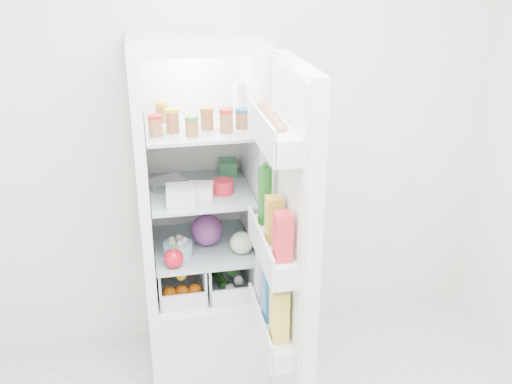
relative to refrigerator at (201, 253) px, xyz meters
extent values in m
cube|color=silver|center=(0.20, 0.25, 0.63)|extent=(3.00, 0.02, 2.60)
cube|color=white|center=(0.00, -0.04, -0.42)|extent=(0.60, 0.60, 0.50)
cube|color=white|center=(0.00, -0.04, 1.11)|extent=(0.60, 0.60, 0.05)
cube|color=white|center=(0.00, 0.24, 0.46)|extent=(0.60, 0.05, 1.25)
cube|color=white|center=(-0.28, -0.04, 0.46)|extent=(0.05, 0.60, 1.25)
cube|color=white|center=(0.27, -0.04, 0.46)|extent=(0.05, 0.60, 1.25)
cube|color=white|center=(0.00, 0.21, 0.46)|extent=(0.50, 0.01, 1.25)
sphere|color=white|center=(0.00, 0.17, 1.04)|extent=(0.05, 0.05, 0.05)
cube|color=#9EB3B9|center=(0.00, -0.06, 0.07)|extent=(0.49, 0.53, 0.01)
cube|color=#9EB3B9|center=(0.00, -0.06, 0.38)|extent=(0.49, 0.53, 0.02)
cube|color=#9EB3B9|center=(0.00, -0.06, 0.71)|extent=(0.49, 0.53, 0.02)
cylinder|color=#B21919|center=(-0.20, -0.20, 0.76)|extent=(0.06, 0.06, 0.08)
cylinder|color=gold|center=(-0.12, -0.15, 0.76)|extent=(0.06, 0.06, 0.08)
cylinder|color=#267226|center=(-0.04, -0.23, 0.76)|extent=(0.06, 0.06, 0.08)
cylinder|color=brown|center=(0.04, -0.13, 0.76)|extent=(0.06, 0.06, 0.08)
cylinder|color=#B21919|center=(0.12, -0.20, 0.76)|extent=(0.06, 0.06, 0.08)
cylinder|color=#194C8C|center=(0.20, -0.15, 0.76)|extent=(0.06, 0.06, 0.08)
cylinder|color=#BF8C19|center=(-0.16, 0.03, 0.76)|extent=(0.06, 0.06, 0.08)
cylinder|color=white|center=(0.21, 0.02, 0.81)|extent=(0.06, 0.06, 0.18)
cube|color=silver|center=(-0.11, -0.22, 0.44)|extent=(0.14, 0.14, 0.09)
cube|color=white|center=(-0.01, -0.17, 0.43)|extent=(0.14, 0.14, 0.07)
cylinder|color=red|center=(0.11, -0.13, 0.43)|extent=(0.13, 0.13, 0.07)
cube|color=silver|center=(-0.16, 0.00, 0.41)|extent=(0.21, 0.19, 0.04)
cube|color=#3C8552|center=(0.17, 0.13, 0.43)|extent=(0.10, 0.14, 0.07)
sphere|color=#531C4B|center=(0.03, -0.06, 0.16)|extent=(0.16, 0.16, 0.16)
sphere|color=red|center=(-0.16, -0.26, 0.13)|extent=(0.10, 0.10, 0.10)
cylinder|color=#9AC8E6|center=(-0.13, -0.15, 0.12)|extent=(0.19, 0.19, 0.07)
sphere|color=#B7DBA4|center=(0.18, -0.19, 0.14)|extent=(0.11, 0.11, 0.11)
sphere|color=orange|center=(-0.19, -0.18, -0.12)|extent=(0.07, 0.07, 0.07)
sphere|color=orange|center=(-0.12, -0.18, -0.12)|extent=(0.07, 0.07, 0.07)
sphere|color=orange|center=(-0.06, -0.18, -0.12)|extent=(0.07, 0.07, 0.07)
sphere|color=orange|center=(-0.19, -0.06, -0.06)|extent=(0.07, 0.07, 0.07)
sphere|color=orange|center=(-0.12, -0.06, -0.06)|extent=(0.07, 0.07, 0.07)
sphere|color=orange|center=(-0.06, -0.06, -0.06)|extent=(0.07, 0.07, 0.07)
sphere|color=yellow|center=(-0.16, -0.12, -0.03)|extent=(0.06, 0.06, 0.06)
sphere|color=yellow|center=(-0.09, -0.01, -0.03)|extent=(0.06, 0.06, 0.06)
sphere|color=yellow|center=(-0.12, -0.16, -0.03)|extent=(0.06, 0.06, 0.06)
cylinder|color=#26521B|center=(0.08, -0.06, -0.13)|extent=(0.09, 0.21, 0.05)
cylinder|color=#26521B|center=(0.16, -0.01, -0.08)|extent=(0.08, 0.21, 0.05)
sphere|color=white|center=(0.12, -0.18, -0.13)|extent=(0.05, 0.05, 0.05)
sphere|color=white|center=(0.17, -0.16, -0.10)|extent=(0.05, 0.05, 0.05)
cube|color=white|center=(0.33, -0.64, 0.46)|extent=(0.07, 0.60, 1.30)
cube|color=white|center=(0.29, -0.64, 0.46)|extent=(0.01, 0.56, 1.26)
cube|color=silver|center=(0.24, -0.64, 0.83)|extent=(0.11, 0.50, 0.10)
cube|color=silver|center=(0.24, -0.64, 0.33)|extent=(0.11, 0.50, 0.10)
cube|color=silver|center=(0.24, -0.64, -0.07)|extent=(0.11, 0.50, 0.10)
sphere|color=#A96C4C|center=(0.24, -0.76, 0.89)|extent=(0.05, 0.05, 0.05)
sphere|color=#A96C4C|center=(0.24, -0.68, 0.89)|extent=(0.05, 0.05, 0.05)
sphere|color=#A96C4C|center=(0.24, -0.60, 0.89)|extent=(0.05, 0.05, 0.05)
sphere|color=#A96C4C|center=(0.24, -0.52, 0.89)|extent=(0.05, 0.05, 0.05)
sphere|color=#A96C4C|center=(0.24, -0.44, 0.89)|extent=(0.05, 0.05, 0.05)
cylinder|color=#19591B|center=(0.24, -0.49, 0.51)|extent=(0.06, 0.06, 0.26)
cube|color=gold|center=(0.24, -0.67, 0.48)|extent=(0.07, 0.07, 0.20)
cube|color=red|center=(0.24, -0.82, 0.48)|extent=(0.07, 0.07, 0.20)
cube|color=silver|center=(0.24, -0.49, 0.10)|extent=(0.07, 0.07, 0.24)
cube|color=#2784C5|center=(0.24, -0.64, 0.10)|extent=(0.07, 0.07, 0.24)
cube|color=yellow|center=(0.24, -0.79, 0.10)|extent=(0.07, 0.07, 0.24)
camera|label=1|loc=(-0.25, -2.69, 1.48)|focal=40.00mm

